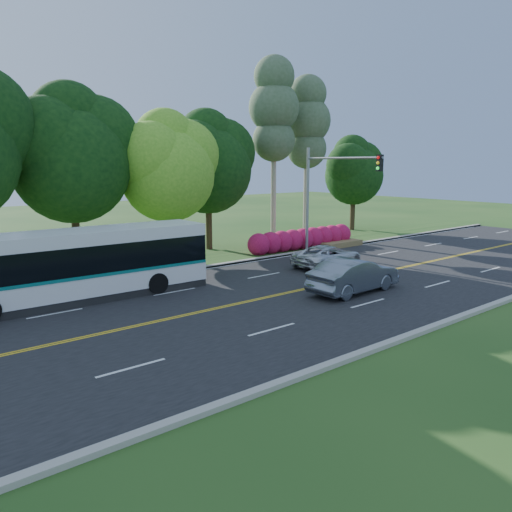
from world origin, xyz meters
TOP-DOWN VIEW (x-y plane):
  - ground at (0.00, 0.00)m, footprint 120.00×120.00m
  - road at (0.00, 0.00)m, footprint 60.00×14.00m
  - curb_north at (0.00, 7.15)m, footprint 60.00×0.30m
  - curb_south at (0.00, -7.15)m, footprint 60.00×0.30m
  - grass_verge at (0.00, 9.00)m, footprint 60.00×4.00m
  - lane_markings at (-0.09, 0.00)m, footprint 57.60×13.82m
  - tree_row at (-5.15, 12.13)m, footprint 44.70×9.10m
  - bougainvillea_hedge at (7.18, 8.15)m, footprint 9.50×2.25m
  - traffic_signal at (6.49, 5.40)m, footprint 0.42×6.10m
  - transit_bus at (-10.08, 4.92)m, footprint 11.85×2.79m
  - sedan at (0.49, -1.86)m, footprint 4.97×1.87m
  - suv at (3.87, 2.93)m, footprint 4.69×2.35m

SIDE VIEW (x-z plane):
  - ground at x=0.00m, z-range 0.00..0.00m
  - road at x=0.00m, z-range 0.00..0.02m
  - lane_markings at x=-0.09m, z-range 0.02..0.02m
  - grass_verge at x=0.00m, z-range 0.00..0.10m
  - curb_north at x=0.00m, z-range 0.00..0.15m
  - curb_south at x=0.00m, z-range 0.00..0.15m
  - suv at x=3.87m, z-range 0.02..1.30m
  - bougainvillea_hedge at x=7.18m, z-range -0.03..1.47m
  - sedan at x=0.49m, z-range 0.02..1.64m
  - transit_bus at x=-10.08m, z-range 0.01..3.09m
  - traffic_signal at x=6.49m, z-range 1.17..8.17m
  - tree_row at x=-5.15m, z-range -0.19..13.65m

